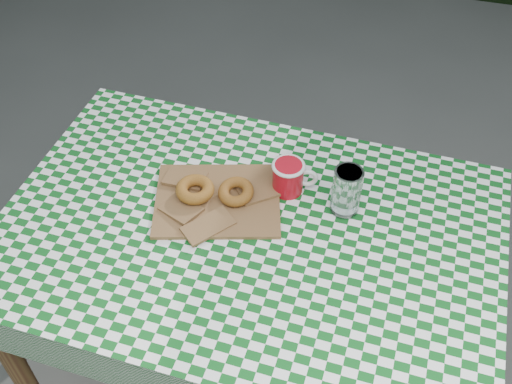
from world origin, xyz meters
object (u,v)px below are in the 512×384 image
coffee_mug (288,177)px  drinking_glass (347,191)px  table (249,310)px  paper_bag (217,199)px

coffee_mug → drinking_glass: (0.16, -0.03, 0.02)m
table → coffee_mug: size_ratio=7.64×
table → paper_bag: size_ratio=3.83×
coffee_mug → drinking_glass: bearing=-23.0°
table → drinking_glass: 0.53m
table → drinking_glass: drinking_glass is taller
coffee_mug → table: bearing=-123.5°
table → drinking_glass: size_ratio=9.24×
paper_bag → coffee_mug: bearing=29.3°
paper_bag → drinking_glass: 0.35m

